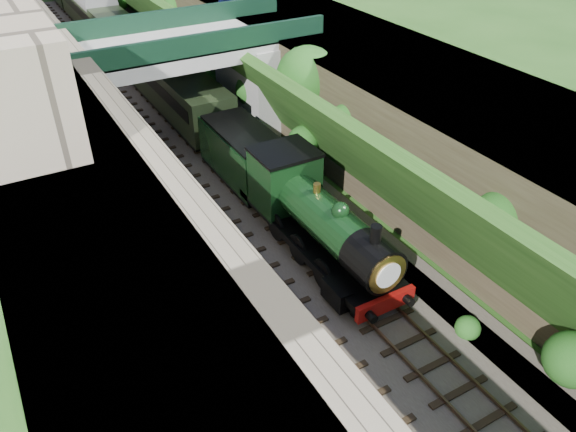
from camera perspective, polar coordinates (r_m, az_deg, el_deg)
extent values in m
plane|color=#1E4714|center=(20.08, 15.70, -19.95)|extent=(160.00, 160.00, 0.00)
cube|color=#473F38|center=(33.00, -8.42, 5.13)|extent=(10.00, 90.00, 0.20)
cube|color=#756B56|center=(30.22, -18.69, 8.07)|extent=(1.00, 90.00, 7.00)
cube|color=#262628|center=(29.90, -25.14, 6.28)|extent=(6.00, 90.00, 7.00)
cube|color=#262628|center=(35.82, 5.66, 13.06)|extent=(8.00, 90.00, 6.25)
cube|color=#1E4714|center=(33.74, -0.81, 11.09)|extent=(4.02, 90.00, 6.36)
sphere|color=#194C14|center=(21.04, 26.89, -12.87)|extent=(1.89, 1.89, 1.89)
sphere|color=#194C14|center=(21.72, 24.02, -4.11)|extent=(1.52, 1.52, 1.52)
sphere|color=#194C14|center=(22.66, 20.67, -0.06)|extent=(2.07, 2.07, 2.07)
sphere|color=#194C14|center=(25.47, 12.04, 3.93)|extent=(1.46, 1.46, 1.46)
sphere|color=#194C14|center=(26.36, 10.57, 6.18)|extent=(1.20, 1.20, 1.20)
sphere|color=#194C14|center=(29.11, 5.90, 9.76)|extent=(1.61, 1.61, 1.61)
sphere|color=#194C14|center=(31.00, 1.55, 7.60)|extent=(1.74, 1.74, 1.74)
sphere|color=#194C14|center=(34.38, -3.23, 7.64)|extent=(1.28, 1.28, 1.28)
sphere|color=#194C14|center=(36.31, -3.49, 12.72)|extent=(2.34, 2.34, 2.34)
sphere|color=#194C14|center=(38.92, -6.58, 11.70)|extent=(1.69, 1.69, 1.69)
sphere|color=#194C14|center=(41.04, -7.93, 13.03)|extent=(1.94, 1.94, 1.94)
sphere|color=#194C14|center=(43.59, -9.25, 14.72)|extent=(2.05, 2.05, 2.05)
sphere|color=#194C14|center=(46.40, -11.14, 14.77)|extent=(1.86, 1.86, 1.86)
sphere|color=#194C14|center=(50.21, -11.28, 19.92)|extent=(2.18, 2.18, 2.18)
sphere|color=#194C14|center=(62.75, -16.67, 20.03)|extent=(1.52, 1.52, 1.52)
cube|color=black|center=(32.38, -11.70, 4.44)|extent=(2.50, 90.00, 0.07)
cube|color=brown|center=(32.16, -12.92, 4.25)|extent=(0.08, 90.00, 0.14)
cube|color=brown|center=(32.52, -10.54, 4.91)|extent=(0.08, 90.00, 0.14)
cube|color=black|center=(33.32, -6.53, 5.85)|extent=(2.50, 90.00, 0.07)
cube|color=brown|center=(33.04, -7.68, 5.69)|extent=(0.08, 90.00, 0.14)
cube|color=brown|center=(33.52, -5.42, 6.29)|extent=(0.08, 90.00, 0.14)
cube|color=gray|center=(34.46, -11.09, 16.30)|extent=(16.00, 6.00, 0.90)
cube|color=#123220|center=(31.62, -9.40, 16.68)|extent=(16.00, 0.30, 1.20)
cube|color=#123220|center=(36.82, -12.88, 18.77)|extent=(16.00, 0.30, 1.20)
cube|color=gray|center=(34.11, -20.12, 9.53)|extent=(1.40, 6.40, 5.70)
cube|color=gray|center=(37.07, -3.62, 13.43)|extent=(2.40, 6.40, 5.70)
cylinder|color=black|center=(32.95, 1.91, 9.53)|extent=(0.30, 0.30, 4.40)
sphere|color=#194C14|center=(31.96, 2.00, 13.78)|extent=(3.60, 3.60, 3.60)
sphere|color=#194C14|center=(33.05, 2.00, 13.37)|extent=(2.40, 2.40, 2.40)
cube|color=black|center=(24.93, 3.98, -4.07)|extent=(2.40, 8.40, 0.60)
cube|color=black|center=(25.26, 2.79, -1.88)|extent=(2.70, 10.00, 0.35)
cube|color=maroon|center=(22.18, 9.87, -8.78)|extent=(2.70, 0.25, 0.70)
cylinder|color=black|center=(23.97, 3.89, -0.33)|extent=(1.90, 5.60, 1.90)
cylinder|color=black|center=(21.85, 8.61, -4.57)|extent=(1.96, 1.80, 1.96)
cylinder|color=white|center=(21.28, 10.20, -5.98)|extent=(1.10, 0.05, 1.10)
cylinder|color=black|center=(21.13, 8.89, -2.03)|extent=(0.44, 0.44, 0.90)
sphere|color=black|center=(22.73, 5.36, 0.52)|extent=(0.76, 0.76, 0.76)
cylinder|color=#A57F33|center=(23.93, 2.95, 2.78)|extent=(0.32, 0.32, 0.50)
cube|color=black|center=(26.48, -0.34, 3.76)|extent=(2.75, 2.40, 2.80)
cube|color=black|center=(25.78, -0.36, 6.54)|extent=(2.85, 2.50, 0.15)
cube|color=black|center=(22.52, 4.96, -7.88)|extent=(0.60, 1.40, 0.90)
cube|color=black|center=(23.73, 10.00, -5.79)|extent=(0.60, 1.40, 0.90)
cube|color=black|center=(30.90, -4.36, 4.03)|extent=(2.30, 6.00, 0.50)
cube|color=black|center=(30.78, -4.37, 4.43)|extent=(2.60, 6.00, 0.50)
cube|color=black|center=(30.20, -4.47, 6.41)|extent=(2.70, 6.00, 2.40)
cube|color=black|center=(29.65, -4.58, 8.56)|extent=(2.50, 5.60, 0.20)
cube|color=black|center=(41.57, -12.17, 11.45)|extent=(2.30, 17.00, 0.40)
cube|color=black|center=(41.48, -12.21, 11.77)|extent=(2.50, 17.00, 0.50)
cube|color=black|center=(40.96, -12.46, 13.70)|extent=(2.80, 18.00, 2.70)
cube|color=slate|center=(40.48, -12.73, 15.69)|extent=(2.90, 18.00, 0.50)
cube|color=black|center=(58.91, -18.55, 17.16)|extent=(2.30, 17.00, 0.40)
cube|color=black|center=(58.85, -18.60, 17.39)|extent=(2.50, 17.00, 0.50)
cube|color=black|center=(58.48, -18.87, 18.79)|extent=(2.80, 18.00, 2.70)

